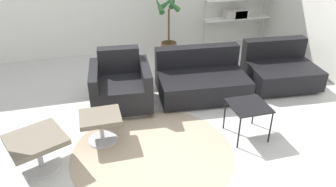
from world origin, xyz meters
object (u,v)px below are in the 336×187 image
(ottoman, at_px, (101,122))
(armchair_red, at_px, (121,87))
(couch_low, at_px, (201,80))
(shelf_unit, at_px, (241,4))
(couch_second, at_px, (280,70))
(potted_plant, at_px, (168,35))
(side_table, at_px, (249,108))

(ottoman, distance_m, armchair_red, 0.88)
(couch_low, height_order, shelf_unit, shelf_unit)
(couch_second, distance_m, potted_plant, 2.15)
(ottoman, xyz_separation_m, potted_plant, (1.50, 2.37, 0.18))
(ottoman, distance_m, couch_low, 1.79)
(couch_low, xyz_separation_m, side_table, (0.18, -1.18, 0.16))
(couch_low, height_order, side_table, couch_low)
(ottoman, distance_m, shelf_unit, 4.11)
(side_table, bearing_deg, ottoman, 168.37)
(ottoman, bearing_deg, couch_low, 27.00)
(potted_plant, bearing_deg, armchair_red, -125.90)
(potted_plant, bearing_deg, side_table, -84.12)
(couch_second, bearing_deg, shelf_unit, -89.02)
(couch_second, bearing_deg, couch_low, 4.85)
(armchair_red, bearing_deg, potted_plant, -120.53)
(armchair_red, xyz_separation_m, couch_second, (2.60, 0.01, -0.05))
(ottoman, xyz_separation_m, couch_second, (2.96, 0.81, -0.04))
(armchair_red, bearing_deg, ottoman, 71.11)
(couch_second, bearing_deg, potted_plant, -41.77)
(couch_low, relative_size, side_table, 3.04)
(ottoman, distance_m, side_table, 1.82)
(ottoman, height_order, side_table, side_table)
(side_table, height_order, potted_plant, potted_plant)
(armchair_red, xyz_separation_m, potted_plant, (1.14, 1.57, 0.16))
(couch_second, relative_size, side_table, 2.46)
(armchair_red, relative_size, shelf_unit, 0.47)
(side_table, bearing_deg, couch_low, 98.70)
(armchair_red, relative_size, couch_low, 0.65)
(side_table, xyz_separation_m, shelf_unit, (1.31, 3.01, 0.47))
(potted_plant, relative_size, shelf_unit, 0.63)
(side_table, relative_size, shelf_unit, 0.23)
(couch_second, xyz_separation_m, potted_plant, (-1.47, 1.55, 0.21))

